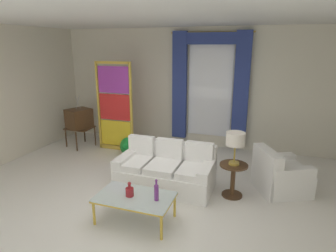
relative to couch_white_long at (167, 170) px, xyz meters
The scene contains 15 objects.
ground_plane 0.61m from the couch_white_long, 107.03° to the right, with size 16.00×16.00×0.00m, color white.
wall_rear 2.82m from the couch_white_long, 93.47° to the left, with size 8.00×0.12×3.00m, color silver.
wall_left 4.00m from the couch_white_long, behind, with size 0.12×7.00×3.00m, color silver.
ceiling_slab 2.74m from the couch_white_long, 117.75° to the left, with size 8.00×7.60×0.04m, color white.
curtained_window 2.80m from the couch_white_long, 83.12° to the left, with size 2.00×0.17×2.70m.
couch_white_long is the anchor object (origin of this frame).
coffee_table 1.25m from the couch_white_long, 92.80° to the right, with size 1.13×0.67×0.41m.
bottle_blue_decanter 1.28m from the couch_white_long, 95.97° to the right, with size 0.12×0.12×0.23m.
bottle_crystal_tall 1.30m from the couch_white_long, 77.07° to the right, with size 0.06×0.06×0.33m.
vintage_tv 3.19m from the couch_white_long, 154.81° to the left, with size 0.68×0.73×1.35m.
armchair_white 2.04m from the couch_white_long, 12.86° to the left, with size 1.09×1.08×0.80m.
stained_glass_divider 2.46m from the couch_white_long, 142.43° to the left, with size 0.95×0.05×2.20m.
peacock_figurine 1.80m from the couch_white_long, 142.05° to the left, with size 0.44×0.60×0.50m.
round_side_table 1.23m from the couch_white_long, ahead, with size 0.48×0.48×0.59m.
table_lamp_brass 1.42m from the couch_white_long, ahead, with size 0.32×0.32×0.57m.
Camera 1 is at (1.82, -4.20, 2.56)m, focal length 30.94 mm.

